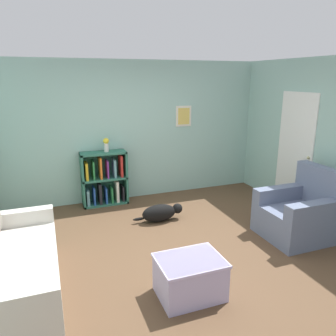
{
  "coord_description": "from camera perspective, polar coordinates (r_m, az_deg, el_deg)",
  "views": [
    {
      "loc": [
        -1.56,
        -3.76,
        2.28
      ],
      "look_at": [
        0.0,
        0.4,
        1.05
      ],
      "focal_mm": 35.0,
      "sensor_mm": 36.0,
      "label": 1
    }
  ],
  "objects": [
    {
      "name": "ground_plane",
      "position": [
        4.67,
        1.78,
        -13.79
      ],
      "size": [
        14.0,
        14.0,
        0.0
      ],
      "primitive_type": "plane",
      "color": "brown"
    },
    {
      "name": "wall_back",
      "position": [
        6.29,
        -5.97,
        6.42
      ],
      "size": [
        5.6,
        0.13,
        2.6
      ],
      "color": "#93BCB2",
      "rests_on": "ground_plane"
    },
    {
      "name": "wall_right",
      "position": [
        5.67,
        26.45,
        3.82
      ],
      "size": [
        0.16,
        5.0,
        2.6
      ],
      "color": "#93BCB2",
      "rests_on": "ground_plane"
    },
    {
      "name": "couch",
      "position": [
        3.98,
        -25.79,
        -16.01
      ],
      "size": [
        0.86,
        1.96,
        0.84
      ],
      "color": "beige",
      "rests_on": "ground_plane"
    },
    {
      "name": "bookshelf",
      "position": [
        6.14,
        -11.03,
        -2.0
      ],
      "size": [
        0.82,
        0.32,
        0.99
      ],
      "color": "#2D6B56",
      "rests_on": "ground_plane"
    },
    {
      "name": "recliner_chair",
      "position": [
        5.23,
        22.13,
        -7.31
      ],
      "size": [
        0.98,
        0.89,
        1.03
      ],
      "color": "slate",
      "rests_on": "ground_plane"
    },
    {
      "name": "coffee_table",
      "position": [
        3.69,
        3.82,
        -18.3
      ],
      "size": [
        0.7,
        0.54,
        0.43
      ],
      "color": "#ADA3CC",
      "rests_on": "ground_plane"
    },
    {
      "name": "dog",
      "position": [
        5.41,
        -1.29,
        -7.78
      ],
      "size": [
        0.84,
        0.26,
        0.29
      ],
      "color": "black",
      "rests_on": "ground_plane"
    },
    {
      "name": "vase",
      "position": [
        5.97,
        -10.73,
        4.13
      ],
      "size": [
        0.1,
        0.1,
        0.25
      ],
      "color": "silver",
      "rests_on": "bookshelf"
    }
  ]
}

